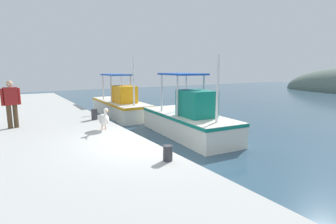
{
  "coord_description": "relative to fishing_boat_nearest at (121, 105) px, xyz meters",
  "views": [
    {
      "loc": [
        6.76,
        -3.54,
        2.94
      ],
      "look_at": [
        -2.08,
        1.99,
        1.19
      ],
      "focal_mm": 27.8,
      "sensor_mm": 36.0,
      "label": 1
    }
  ],
  "objects": [
    {
      "name": "fishing_boat_nearest",
      "position": [
        0.0,
        0.0,
        0.0
      ],
      "size": [
        6.1,
        2.02,
        3.51
      ],
      "color": "silver",
      "rests_on": "ground"
    },
    {
      "name": "fishing_boat_second",
      "position": [
        6.2,
        0.67,
        0.04
      ],
      "size": [
        5.59,
        2.35,
        3.42
      ],
      "color": "silver",
      "rests_on": "ground"
    },
    {
      "name": "pelican",
      "position": [
        6.41,
        -3.17,
        0.52
      ],
      "size": [
        0.95,
        0.38,
        0.82
      ],
      "color": "tan",
      "rests_on": "quay_pier"
    },
    {
      "name": "fisherman_standing",
      "position": [
        4.34,
        -5.87,
        1.08
      ],
      "size": [
        0.31,
        0.62,
        1.72
      ],
      "color": "#4C3823",
      "rests_on": "quay_pier"
    },
    {
      "name": "mooring_bollard_nearest",
      "position": [
        4.37,
        -2.91,
        0.35
      ],
      "size": [
        0.26,
        0.26,
        0.45
      ],
      "primitive_type": "cylinder",
      "color": "#333338",
      "rests_on": "quay_pier"
    },
    {
      "name": "mooring_bollard_second",
      "position": [
        10.22,
        -2.91,
        0.31
      ],
      "size": [
        0.22,
        0.22,
        0.37
      ],
      "primitive_type": "cylinder",
      "color": "#333338",
      "rests_on": "quay_pier"
    }
  ]
}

